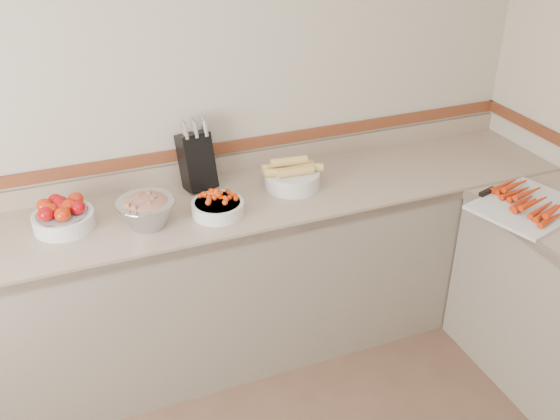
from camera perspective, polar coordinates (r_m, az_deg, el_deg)
name	(u,v)px	position (r m, az deg, el deg)	size (l,w,h in m)	color
back_wall	(164,109)	(3.13, -10.56, 9.10)	(4.00, 4.00, 0.00)	#B6AA96
counter_back	(193,286)	(3.25, -7.95, -6.87)	(4.00, 0.65, 1.08)	gray
knife_block	(196,159)	(3.16, -7.65, 4.60)	(0.18, 0.21, 0.37)	black
tomato_bowl	(63,215)	(2.98, -19.27, -0.46)	(0.28, 0.28, 0.14)	silver
cherry_tomato_bowl	(218,205)	(2.94, -5.72, 0.44)	(0.25, 0.25, 0.13)	silver
corn_bowl	(292,176)	(3.16, 1.11, 3.13)	(0.31, 0.28, 0.17)	silver
rhubarb_bowl	(146,210)	(2.88, -12.11, 0.00)	(0.27, 0.27, 0.15)	#B2B2BA
cutting_board	(527,203)	(3.22, 21.68, 0.56)	(0.59, 0.51, 0.07)	silver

